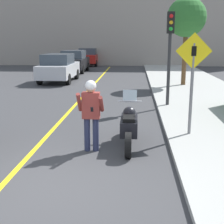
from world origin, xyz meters
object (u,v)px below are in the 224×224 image
(person_biker, at_px, (91,109))
(street_tree, at_px, (187,18))
(parked_car_black, at_px, (74,61))
(traffic_light, at_px, (170,41))
(crossing_sign, at_px, (192,74))
(parked_car_red, at_px, (89,57))
(parked_car_silver, at_px, (59,68))
(motorcycle, at_px, (129,126))

(person_biker, xyz_separation_m, street_tree, (3.62, 10.33, 2.61))
(parked_car_black, bearing_deg, traffic_light, -64.53)
(traffic_light, relative_size, parked_car_black, 0.81)
(traffic_light, bearing_deg, parked_car_black, 115.47)
(crossing_sign, relative_size, parked_car_red, 0.62)
(person_biker, xyz_separation_m, parked_car_silver, (-3.62, 11.79, -0.15))
(parked_car_red, bearing_deg, traffic_light, -73.01)
(parked_car_red, bearing_deg, person_biker, -81.54)
(crossing_sign, xyz_separation_m, parked_car_silver, (-6.06, 10.62, -0.82))
(motorcycle, relative_size, parked_car_black, 0.53)
(parked_car_red, bearing_deg, parked_car_silver, -90.45)
(traffic_light, distance_m, parked_car_black, 14.05)
(parked_car_silver, xyz_separation_m, parked_car_black, (-0.14, 5.68, 0.00))
(traffic_light, bearing_deg, motorcycle, -107.30)
(traffic_light, height_order, parked_car_silver, traffic_light)
(parked_car_black, bearing_deg, parked_car_red, 87.83)
(parked_car_black, height_order, parked_car_red, same)
(parked_car_black, bearing_deg, motorcycle, -74.77)
(parked_car_red, bearing_deg, parked_car_black, -92.17)
(traffic_light, height_order, parked_car_black, traffic_light)
(person_biker, relative_size, crossing_sign, 0.64)
(crossing_sign, height_order, street_tree, street_tree)
(crossing_sign, relative_size, street_tree, 0.57)
(parked_car_red, bearing_deg, crossing_sign, -75.18)
(motorcycle, height_order, parked_car_red, parked_car_red)
(crossing_sign, distance_m, parked_car_silver, 12.25)
(parked_car_black, distance_m, parked_car_red, 6.27)
(motorcycle, relative_size, person_biker, 1.33)
(person_biker, distance_m, parked_car_silver, 12.33)
(parked_car_red, bearing_deg, street_tree, -61.90)
(traffic_light, bearing_deg, street_tree, 75.74)
(street_tree, xyz_separation_m, parked_car_red, (-7.15, 13.39, -2.76))
(person_biker, bearing_deg, parked_car_red, 98.46)
(motorcycle, height_order, traffic_light, traffic_light)
(person_biker, relative_size, parked_car_silver, 0.40)
(parked_car_silver, bearing_deg, person_biker, -72.92)
(person_biker, distance_m, traffic_light, 5.55)
(person_biker, height_order, traffic_light, traffic_light)
(motorcycle, distance_m, parked_car_red, 23.68)
(traffic_light, relative_size, street_tree, 0.74)
(motorcycle, xyz_separation_m, parked_car_red, (-4.39, 23.27, 0.36))
(motorcycle, distance_m, parked_car_silver, 12.19)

